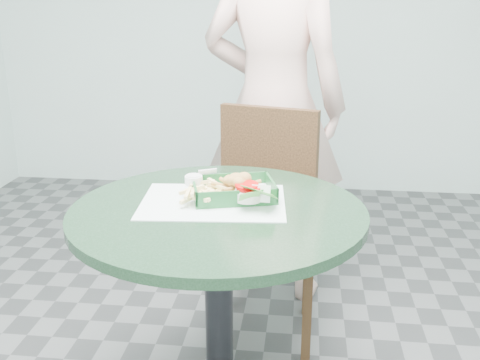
# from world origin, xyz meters

# --- Properties ---
(cafe_table) EXTENTS (0.86, 0.86, 0.75)m
(cafe_table) POSITION_xyz_m (0.00, 0.00, 0.58)
(cafe_table) COLOR black
(cafe_table) RESTS_ON floor
(dining_chair) EXTENTS (0.42, 0.42, 0.93)m
(dining_chair) POSITION_xyz_m (0.10, 0.64, 0.53)
(dining_chair) COLOR #512614
(dining_chair) RESTS_ON floor
(diner_person) EXTENTS (0.87, 0.66, 2.13)m
(diner_person) POSITION_xyz_m (0.10, 0.97, 1.07)
(diner_person) COLOR beige
(diner_person) RESTS_ON floor
(placemat) EXTENTS (0.45, 0.35, 0.00)m
(placemat) POSITION_xyz_m (-0.02, 0.05, 0.75)
(placemat) COLOR silver
(placemat) RESTS_ON cafe_table
(food_basket) EXTENTS (0.24, 0.18, 0.05)m
(food_basket) POSITION_xyz_m (0.03, 0.09, 0.77)
(food_basket) COLOR #195727
(food_basket) RESTS_ON placemat
(crab_sandwich) EXTENTS (0.12, 0.12, 0.07)m
(crab_sandwich) POSITION_xyz_m (0.04, 0.07, 0.80)
(crab_sandwich) COLOR #EED667
(crab_sandwich) RESTS_ON food_basket
(fries_pile) EXTENTS (0.16, 0.16, 0.05)m
(fries_pile) POSITION_xyz_m (-0.06, 0.08, 0.79)
(fries_pile) COLOR #FADF8D
(fries_pile) RESTS_ON food_basket
(sauce_ramekin) EXTENTS (0.05, 0.05, 0.03)m
(sauce_ramekin) POSITION_xyz_m (-0.08, 0.14, 0.80)
(sauce_ramekin) COLOR white
(sauce_ramekin) RESTS_ON food_basket
(garnish_cup) EXTENTS (0.12, 0.12, 0.05)m
(garnish_cup) POSITION_xyz_m (0.08, 0.01, 0.79)
(garnish_cup) COLOR beige
(garnish_cup) RESTS_ON food_basket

